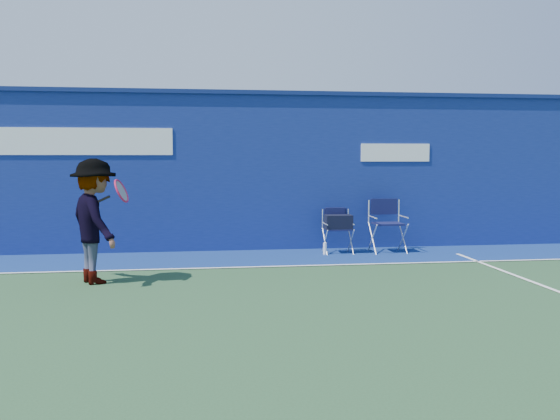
{
  "coord_description": "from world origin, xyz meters",
  "views": [
    {
      "loc": [
        -0.26,
        -6.37,
        1.81
      ],
      "look_at": [
        0.96,
        2.6,
        1.0
      ],
      "focal_mm": 38.0,
      "sensor_mm": 36.0,
      "label": 1
    }
  ],
  "objects": [
    {
      "name": "water_bottle",
      "position": [
        2.04,
        4.31,
        0.11
      ],
      "size": [
        0.07,
        0.07,
        0.22
      ],
      "primitive_type": "cylinder",
      "color": "white",
      "rests_on": "ground"
    },
    {
      "name": "court_lines",
      "position": [
        0.0,
        0.6,
        0.01
      ],
      "size": [
        24.0,
        12.0,
        0.01
      ],
      "color": "white",
      "rests_on": "out_of_bounds_strip"
    },
    {
      "name": "directors_chair_left",
      "position": [
        2.32,
        4.45,
        0.36
      ],
      "size": [
        0.5,
        0.46,
        0.85
      ],
      "color": "silver",
      "rests_on": "ground"
    },
    {
      "name": "directors_chair_right",
      "position": [
        3.29,
        4.44,
        0.32
      ],
      "size": [
        0.6,
        0.54,
        1.01
      ],
      "color": "silver",
      "rests_on": "ground"
    },
    {
      "name": "tennis_player",
      "position": [
        -1.75,
        2.35,
        0.9
      ],
      "size": [
        1.15,
        1.33,
        1.79
      ],
      "color": "#EA4738",
      "rests_on": "ground"
    },
    {
      "name": "stadium_wall",
      "position": [
        -0.0,
        5.2,
        1.55
      ],
      "size": [
        24.0,
        0.5,
        3.08
      ],
      "color": "navy",
      "rests_on": "ground"
    },
    {
      "name": "out_of_bounds_strip",
      "position": [
        0.0,
        4.1,
        0.0
      ],
      "size": [
        24.0,
        1.8,
        0.01
      ],
      "primitive_type": "cube",
      "color": "navy",
      "rests_on": "ground"
    },
    {
      "name": "ground",
      "position": [
        0.0,
        0.0,
        0.0
      ],
      "size": [
        80.0,
        80.0,
        0.0
      ],
      "primitive_type": "plane",
      "color": "#244427",
      "rests_on": "ground"
    }
  ]
}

